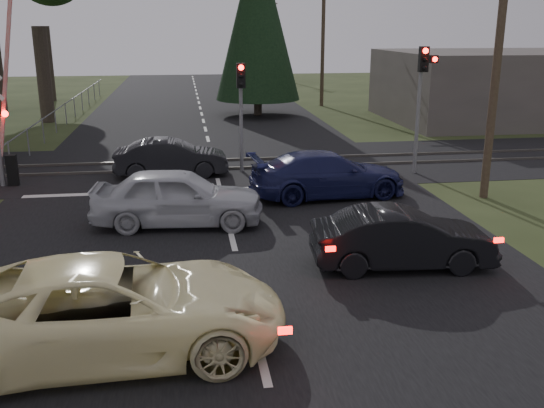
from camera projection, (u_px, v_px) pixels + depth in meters
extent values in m
plane|color=#293317|center=(244.00, 288.00, 13.00)|extent=(120.00, 120.00, 0.00)
cube|color=black|center=(217.00, 177.00, 22.49)|extent=(14.00, 100.00, 0.01)
cube|color=black|center=(214.00, 165.00, 24.39)|extent=(120.00, 8.00, 0.01)
cube|color=silver|center=(220.00, 189.00, 20.78)|extent=(13.00, 0.35, 0.00)
cube|color=#59544C|center=(215.00, 169.00, 23.62)|extent=(120.00, 0.12, 0.10)
cube|color=#59544C|center=(213.00, 160.00, 25.13)|extent=(120.00, 0.12, 0.10)
sphere|color=#FF0C07|center=(5.00, 114.00, 20.45)|extent=(0.22, 0.22, 0.22)
cube|color=black|center=(12.00, 170.00, 21.16)|extent=(0.35, 0.25, 1.10)
cube|color=red|center=(6.00, 70.00, 20.21)|extent=(1.16, 0.10, 5.93)
cylinder|color=slate|center=(417.00, 123.00, 22.61)|extent=(0.14, 0.14, 3.80)
cube|color=black|center=(424.00, 59.00, 21.78)|extent=(0.32, 0.24, 0.90)
sphere|color=#FF0C07|center=(426.00, 51.00, 21.57)|extent=(0.20, 0.20, 0.20)
sphere|color=black|center=(425.00, 59.00, 21.65)|extent=(0.18, 0.18, 0.18)
sphere|color=black|center=(424.00, 68.00, 21.74)|extent=(0.18, 0.18, 0.18)
cube|color=black|center=(434.00, 59.00, 21.83)|extent=(0.28, 0.22, 0.28)
sphere|color=#FF0C07|center=(435.00, 59.00, 21.71)|extent=(0.18, 0.18, 0.18)
cylinder|color=slate|center=(241.00, 130.00, 22.94)|extent=(0.14, 0.14, 3.20)
cube|color=black|center=(241.00, 76.00, 22.19)|extent=(0.32, 0.24, 0.90)
sphere|color=#FF0C07|center=(241.00, 68.00, 21.98)|extent=(0.20, 0.20, 0.20)
sphere|color=black|center=(241.00, 76.00, 22.06)|extent=(0.18, 0.18, 0.18)
sphere|color=black|center=(241.00, 84.00, 22.15)|extent=(0.18, 0.18, 0.18)
cylinder|color=#4C3D2D|center=(498.00, 56.00, 18.60)|extent=(0.26, 0.26, 9.00)
cylinder|color=#4C3D2D|center=(323.00, 40.00, 41.38)|extent=(0.26, 0.26, 9.00)
cylinder|color=#4C3D2D|center=(271.00, 35.00, 65.11)|extent=(0.26, 0.26, 9.00)
cube|color=#4C3D2D|center=(271.00, 3.00, 64.21)|extent=(1.40, 0.10, 0.10)
cylinder|color=#473D33|center=(44.00, 75.00, 34.72)|extent=(0.80, 0.80, 5.40)
cylinder|color=#473D33|center=(47.00, 64.00, 44.89)|extent=(0.80, 0.80, 5.40)
cylinder|color=#473D33|center=(258.00, 99.00, 37.88)|extent=(0.50, 0.50, 2.00)
cone|color=black|center=(257.00, 16.00, 36.47)|extent=(5.20, 5.20, 10.00)
cube|color=#59514C|center=(509.00, 86.00, 35.81)|extent=(14.00, 10.00, 4.00)
imported|color=#FDF3B6|center=(110.00, 308.00, 10.21)|extent=(6.06, 3.02, 1.65)
imported|color=black|center=(402.00, 239.00, 13.95)|extent=(4.25, 1.75, 1.37)
imported|color=#B1B3B9|center=(178.00, 197.00, 16.90)|extent=(4.89, 2.32, 1.62)
imported|color=#181B49|center=(328.00, 174.00, 19.76)|extent=(5.30, 2.57, 1.49)
imported|color=black|center=(171.00, 158.00, 22.53)|extent=(4.17, 1.46, 1.37)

